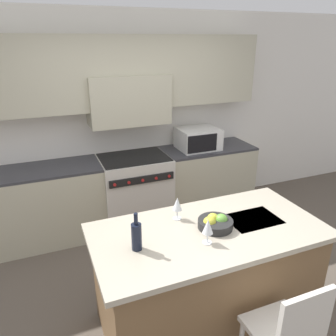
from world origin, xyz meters
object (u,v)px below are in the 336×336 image
(microwave, at_px, (198,139))
(wine_glass_near, at_px, (208,227))
(wine_glass_far, at_px, (177,204))
(fruit_bowl, at_px, (215,223))
(island_chair, at_px, (288,332))
(range_stove, at_px, (135,191))
(wine_bottle, at_px, (137,236))

(microwave, height_order, wine_glass_near, microwave)
(wine_glass_far, xyz_separation_m, fruit_bowl, (0.23, -0.24, -0.09))
(island_chair, relative_size, wine_glass_far, 4.83)
(range_stove, bearing_deg, wine_glass_near, -90.64)
(range_stove, height_order, wine_glass_near, wine_glass_near)
(microwave, relative_size, wine_bottle, 1.84)
(microwave, xyz_separation_m, island_chair, (-0.65, -2.63, -0.53))
(wine_glass_near, relative_size, wine_glass_far, 1.00)
(island_chair, height_order, fruit_bowl, fruit_bowl)
(wine_glass_far, bearing_deg, island_chair, -70.87)
(wine_bottle, height_order, wine_glass_near, wine_bottle)
(wine_glass_near, bearing_deg, microwave, 64.86)
(range_stove, xyz_separation_m, fruit_bowl, (0.14, -1.82, 0.50))
(range_stove, distance_m, microwave, 1.10)
(microwave, bearing_deg, fruit_bowl, -112.97)
(microwave, height_order, wine_glass_far, microwave)
(wine_glass_near, bearing_deg, wine_bottle, 166.38)
(microwave, distance_m, wine_bottle, 2.38)
(range_stove, relative_size, island_chair, 0.99)
(microwave, relative_size, wine_glass_near, 2.72)
(microwave, xyz_separation_m, fruit_bowl, (-0.78, -1.84, -0.11))
(microwave, distance_m, wine_glass_near, 2.22)
(range_stove, xyz_separation_m, island_chair, (0.27, -2.61, 0.08))
(microwave, bearing_deg, wine_glass_near, -115.14)
(range_stove, bearing_deg, wine_bottle, -105.84)
(microwave, xyz_separation_m, wine_bottle, (-1.45, -1.89, -0.04))
(microwave, xyz_separation_m, wine_glass_far, (-1.01, -1.60, -0.02))
(wine_glass_far, bearing_deg, microwave, 57.78)
(island_chair, xyz_separation_m, wine_glass_near, (-0.29, 0.62, 0.51))
(wine_bottle, bearing_deg, range_stove, 74.16)
(island_chair, xyz_separation_m, fruit_bowl, (-0.13, 0.79, 0.42))
(wine_glass_near, bearing_deg, range_stove, 89.36)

